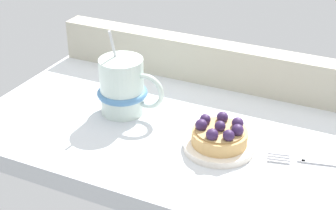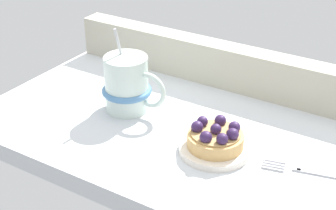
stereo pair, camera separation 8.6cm
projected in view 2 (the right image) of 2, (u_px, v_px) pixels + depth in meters
The scene contains 6 objects.
ground_plane at pixel (187, 136), 89.46cm from camera, with size 73.41×41.69×3.42cm, color silver.
window_rail_back at pixel (235, 68), 100.36cm from camera, with size 71.94×4.68×8.39cm, color #B2AD99.
dessert_plate at pixel (215, 149), 81.99cm from camera, with size 11.57×11.57×1.12cm.
raspberry_tart at pixel (216, 137), 80.90cm from camera, with size 9.02×9.02×4.07cm.
coffee_mug at pixel (127, 85), 91.91cm from camera, with size 12.85×9.11×15.41cm.
dessert_fork at pixel (319, 173), 76.70cm from camera, with size 17.40×5.54×0.60cm.
Camera 2 is at (37.17, -66.01, 46.29)cm, focal length 54.80 mm.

